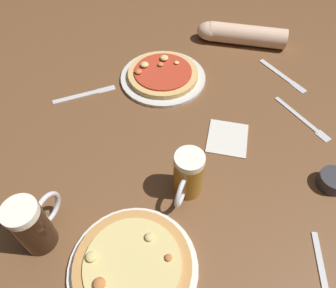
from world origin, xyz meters
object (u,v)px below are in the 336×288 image
Objects in this scene: pizza_plate_near at (133,267)px; napkin_folded at (228,138)px; pizza_plate_far at (163,75)px; knife_right at (85,94)px; knife_spare at (282,75)px; beer_mug_dark at (188,175)px; fork_spare at (303,119)px; beer_mug_amber at (32,225)px; diner_arm at (238,34)px; ramekin_sauce at (333,181)px; fork_left at (324,282)px.

pizza_plate_near is 2.22× the size of napkin_folded.
pizza_plate_far is 0.28m from knife_right.
knife_right is 1.14× the size of knife_spare.
fork_spare is (0.33, 0.31, -0.07)m from beer_mug_dark.
beer_mug_amber is 0.46× the size of diner_arm.
beer_mug_dark is 0.41× the size of diner_arm.
diner_arm is (-0.17, 0.18, 0.03)m from knife_spare.
ramekin_sauce reaches higher than napkin_folded.
pizza_plate_far is at bearing 145.61° from ramekin_sauce.
beer_mug_dark is 0.64× the size of fork_left.
beer_mug_dark is 0.89× the size of beer_mug_amber.
beer_mug_amber is 0.66m from fork_left.
beer_mug_amber is 0.51m from knife_right.
pizza_plate_near is at bearing -61.17° from knife_right.
beer_mug_dark is at bearing -116.78° from napkin_folded.
beer_mug_dark reaches higher than diner_arm.
ramekin_sauce is at bearing -34.39° from pizza_plate_far.
beer_mug_dark is at bearing -72.08° from pizza_plate_far.
ramekin_sauce reaches higher than knife_right.
fork_left and knife_spare have the same top height.
knife_right is (-0.25, -0.13, -0.01)m from pizza_plate_far.
beer_mug_amber is at bearing -179.39° from fork_left.
beer_mug_dark is at bearing -136.44° from fork_spare.
pizza_plate_far is 1.54× the size of knife_right.
pizza_plate_near is at bearing -128.09° from fork_spare.
pizza_plate_near is 0.98× the size of pizza_plate_far.
beer_mug_dark is at bearing 150.78° from fork_left.
pizza_plate_far reaches higher than knife_right.
beer_mug_amber is at bearing -149.40° from beer_mug_dark.
fork_spare is 0.21m from knife_spare.
knife_right is at bearing -153.00° from pizza_plate_far.
napkin_folded is at bearing 65.55° from pizza_plate_near.
ramekin_sauce is 0.30m from napkin_folded.
knife_right and fork_spare have the same top height.
knife_right is at bearing 166.74° from napkin_folded.
napkin_folded is 0.50m from knife_right.
napkin_folded is 0.38× the size of diner_arm.
fork_spare is at bearing 102.29° from ramekin_sauce.
napkin_folded reaches higher than fork_spare.
pizza_plate_near is 0.95m from diner_arm.
knife_right is at bearing 97.33° from beer_mug_amber.
pizza_plate_near reaches higher than fork_left.
pizza_plate_near reaches higher than napkin_folded.
knife_right is (-0.39, 0.31, -0.07)m from beer_mug_dark.
fork_left is 0.91m from diner_arm.
beer_mug_amber is (-0.32, -0.19, 0.01)m from beer_mug_dark.
napkin_folded is 0.51m from diner_arm.
pizza_plate_far reaches higher than napkin_folded.
fork_left is at bearing 5.58° from pizza_plate_near.
beer_mug_dark is 0.72× the size of knife_right.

